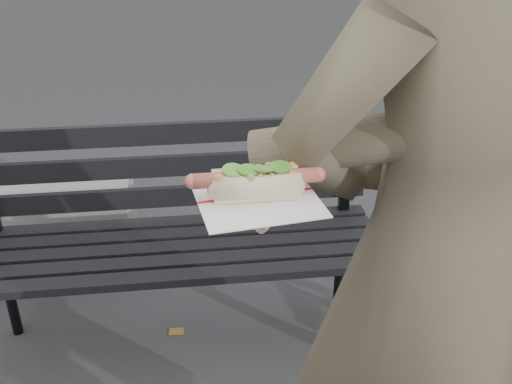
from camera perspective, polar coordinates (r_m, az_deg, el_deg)
park_bench at (r=2.22m, az=-8.23°, el=-3.19°), size 1.50×0.44×0.88m
concrete_block at (r=3.08m, az=-22.83°, el=-2.86°), size 1.20×0.40×0.40m
person at (r=1.27m, az=16.88°, el=-6.64°), size 0.77×0.58×1.93m
held_hotdog at (r=1.04m, az=9.84°, el=3.94°), size 0.62×0.31×0.20m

